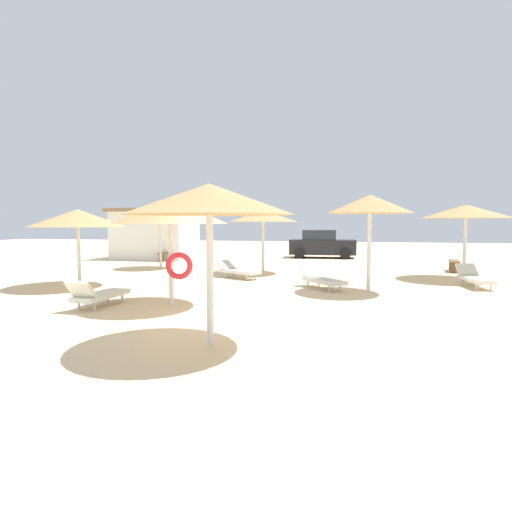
{
  "coord_description": "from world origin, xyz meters",
  "views": [
    {
      "loc": [
        2.58,
        -8.82,
        2.15
      ],
      "look_at": [
        0.0,
        3.0,
        1.2
      ],
      "focal_mm": 29.58,
      "sensor_mm": 36.0,
      "label": 1
    }
  ],
  "objects": [
    {
      "name": "ground_plane",
      "position": [
        0.0,
        0.0,
        0.0
      ],
      "size": [
        80.0,
        80.0,
        0.0
      ],
      "primitive_type": "plane",
      "color": "beige"
    },
    {
      "name": "parasol_1",
      "position": [
        6.91,
        8.43,
        2.58
      ],
      "size": [
        3.2,
        3.2,
        2.84
      ],
      "color": "silver",
      "rests_on": "ground"
    },
    {
      "name": "parasol_2",
      "position": [
        -0.96,
        8.81,
        2.43
      ],
      "size": [
        2.95,
        2.95,
        2.67
      ],
      "color": "silver",
      "rests_on": "ground"
    },
    {
      "name": "parasol_3",
      "position": [
        3.23,
        4.61,
        2.72
      ],
      "size": [
        2.58,
        2.58,
        3.02
      ],
      "color": "silver",
      "rests_on": "ground"
    },
    {
      "name": "parasol_4",
      "position": [
        -1.85,
        1.26,
        2.44
      ],
      "size": [
        2.96,
        2.96,
        2.79
      ],
      "color": "silver",
      "rests_on": "ground"
    },
    {
      "name": "parasol_5",
      "position": [
        0.27,
        -1.95,
        2.54
      ],
      "size": [
        2.9,
        2.9,
        2.82
      ],
      "color": "silver",
      "rests_on": "ground"
    },
    {
      "name": "parasol_6",
      "position": [
        -6.25,
        3.7,
        2.3
      ],
      "size": [
        3.13,
        3.13,
        2.61
      ],
      "color": "silver",
      "rests_on": "ground"
    },
    {
      "name": "parasol_7",
      "position": [
        -6.08,
        9.64,
        2.59
      ],
      "size": [
        2.5,
        2.5,
        2.95
      ],
      "color": "silver",
      "rests_on": "ground"
    },
    {
      "name": "lounger_1",
      "position": [
        6.75,
        6.48,
        0.32
      ],
      "size": [
        0.86,
        1.95,
        0.72
      ],
      "color": "silver",
      "rests_on": "ground"
    },
    {
      "name": "lounger_2",
      "position": [
        -1.61,
        6.93,
        0.31
      ],
      "size": [
        1.97,
        1.51,
        0.67
      ],
      "color": "silver",
      "rests_on": "ground"
    },
    {
      "name": "lounger_3",
      "position": [
        1.75,
        5.02,
        0.32
      ],
      "size": [
        1.64,
        1.85,
        0.8
      ],
      "color": "silver",
      "rests_on": "ground"
    },
    {
      "name": "lounger_4",
      "position": [
        -3.65,
        0.74,
        0.32
      ],
      "size": [
        0.73,
        1.89,
        0.79
      ],
      "color": "silver",
      "rests_on": "ground"
    },
    {
      "name": "bench_0",
      "position": [
        7.2,
        11.18,
        0.35
      ],
      "size": [
        0.64,
        1.55,
        0.49
      ],
      "color": "brown",
      "rests_on": "ground"
    },
    {
      "name": "bench_1",
      "position": [
        -7.43,
        13.43,
        0.35
      ],
      "size": [
        0.65,
        1.55,
        0.49
      ],
      "color": "brown",
      "rests_on": "ground"
    },
    {
      "name": "parked_car",
      "position": [
        1.01,
        17.43,
        0.82
      ],
      "size": [
        4.06,
        2.11,
        1.72
      ],
      "color": "black",
      "rests_on": "ground"
    },
    {
      "name": "beach_cabana",
      "position": [
        -8.81,
        14.85,
        1.52
      ],
      "size": [
        4.79,
        3.74,
        3.0
      ],
      "color": "white",
      "rests_on": "ground"
    }
  ]
}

